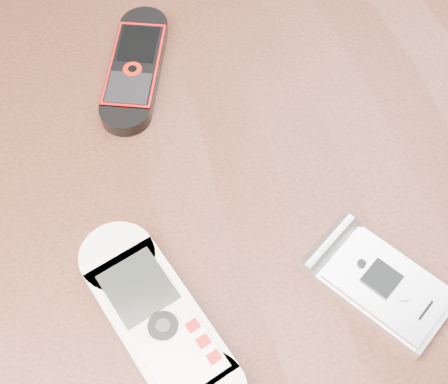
{
  "coord_description": "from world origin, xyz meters",
  "views": [
    {
      "loc": [
        -0.08,
        -0.24,
        1.19
      ],
      "look_at": [
        0.01,
        0.0,
        0.76
      ],
      "focal_mm": 50.0,
      "sensor_mm": 36.0,
      "label": 1
    }
  ],
  "objects_px": {
    "nokia_white": "(159,323)",
    "nokia_black_red": "(135,67)",
    "table": "(219,256)",
    "motorola_razr": "(383,285)"
  },
  "relations": [
    {
      "from": "table",
      "to": "nokia_black_red",
      "type": "bearing_deg",
      "value": 100.81
    },
    {
      "from": "table",
      "to": "nokia_white",
      "type": "xyz_separation_m",
      "value": [
        -0.07,
        -0.09,
        0.12
      ]
    },
    {
      "from": "table",
      "to": "nokia_white",
      "type": "height_order",
      "value": "nokia_white"
    },
    {
      "from": "nokia_white",
      "to": "nokia_black_red",
      "type": "distance_m",
      "value": 0.25
    },
    {
      "from": "nokia_white",
      "to": "motorola_razr",
      "type": "relative_size",
      "value": 1.6
    },
    {
      "from": "table",
      "to": "nokia_white",
      "type": "bearing_deg",
      "value": -129.58
    },
    {
      "from": "table",
      "to": "nokia_black_red",
      "type": "distance_m",
      "value": 0.19
    },
    {
      "from": "nokia_white",
      "to": "nokia_black_red",
      "type": "height_order",
      "value": "nokia_white"
    },
    {
      "from": "nokia_white",
      "to": "nokia_black_red",
      "type": "bearing_deg",
      "value": 64.1
    },
    {
      "from": "nokia_black_red",
      "to": "motorola_razr",
      "type": "xyz_separation_m",
      "value": [
        0.12,
        -0.26,
        0.0
      ]
    }
  ]
}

